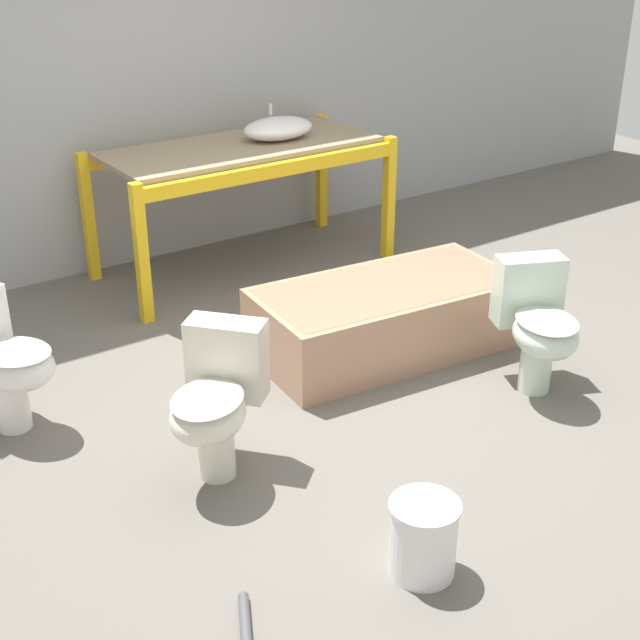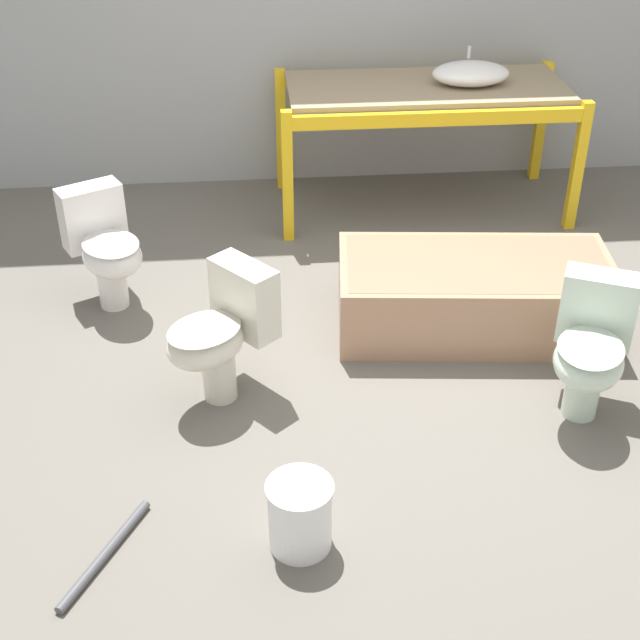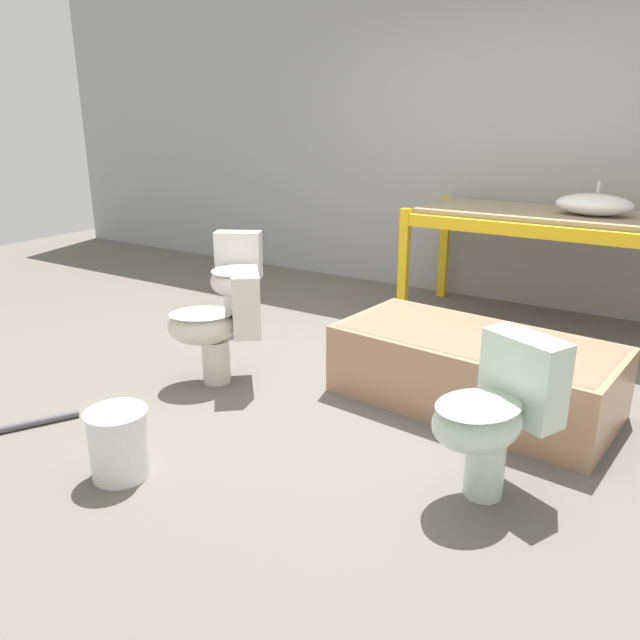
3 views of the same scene
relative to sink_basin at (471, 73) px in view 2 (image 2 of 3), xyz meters
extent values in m
plane|color=#666059|center=(-0.83, -1.71, -0.97)|extent=(12.00, 12.00, 0.00)
cube|color=yellow|center=(-1.26, -0.40, -0.53)|extent=(0.07, 0.07, 0.90)
cube|color=yellow|center=(0.68, -0.40, -0.53)|extent=(0.07, 0.07, 0.90)
cube|color=yellow|center=(-1.26, 0.45, -0.53)|extent=(0.07, 0.07, 0.90)
cube|color=yellow|center=(0.68, 0.45, -0.53)|extent=(0.07, 0.07, 0.90)
cube|color=yellow|center=(-0.29, -0.40, -0.16)|extent=(1.94, 0.06, 0.09)
cube|color=yellow|center=(-0.29, 0.45, -0.16)|extent=(1.94, 0.06, 0.09)
cube|color=#998466|center=(-0.29, 0.03, -0.09)|extent=(1.87, 0.78, 0.04)
ellipsoid|color=white|center=(0.00, 0.00, 0.00)|extent=(0.52, 0.34, 0.15)
cylinder|color=silver|center=(0.00, 0.09, 0.12)|extent=(0.02, 0.02, 0.08)
cube|color=tan|center=(-0.27, -1.56, -0.77)|extent=(1.59, 0.89, 0.41)
cube|color=#977056|center=(-0.27, -1.56, -0.65)|extent=(1.50, 0.80, 0.16)
cylinder|color=silver|center=(-1.71, -2.11, -0.84)|extent=(0.17, 0.17, 0.27)
ellipsoid|color=silver|center=(-1.77, -2.15, -0.61)|extent=(0.53, 0.52, 0.23)
ellipsoid|color=#B3AF9F|center=(-1.77, -2.15, -0.53)|extent=(0.50, 0.49, 0.03)
cube|color=silver|center=(-1.56, -1.98, -0.47)|extent=(0.36, 0.38, 0.38)
cylinder|color=silver|center=(0.08, -2.40, -0.84)|extent=(0.17, 0.17, 0.27)
ellipsoid|color=silver|center=(0.05, -2.47, -0.61)|extent=(0.47, 0.51, 0.23)
ellipsoid|color=#A3B3A3|center=(0.05, -2.47, -0.53)|extent=(0.45, 0.49, 0.03)
cube|color=silver|center=(0.16, -2.23, -0.47)|extent=(0.39, 0.30, 0.38)
cylinder|color=white|center=(-2.35, -1.16, -0.84)|extent=(0.17, 0.17, 0.27)
ellipsoid|color=white|center=(-2.31, -1.22, -0.61)|extent=(0.48, 0.52, 0.23)
ellipsoid|color=beige|center=(-2.31, -1.22, -0.53)|extent=(0.46, 0.49, 0.03)
cube|color=white|center=(-2.44, -0.99, -0.47)|extent=(0.39, 0.31, 0.38)
cylinder|color=white|center=(-1.37, -3.15, -0.81)|extent=(0.26, 0.26, 0.32)
cylinder|color=white|center=(-1.37, -3.15, -0.66)|extent=(0.28, 0.28, 0.02)
cylinder|color=#4C4C51|center=(-2.18, -3.16, -0.95)|extent=(0.33, 0.57, 0.04)
camera|label=1|loc=(-3.30, -5.18, 1.45)|focal=50.00mm
camera|label=2|loc=(-1.52, -5.78, 1.86)|focal=50.00mm
camera|label=3|loc=(0.74, -4.77, 0.61)|focal=35.00mm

